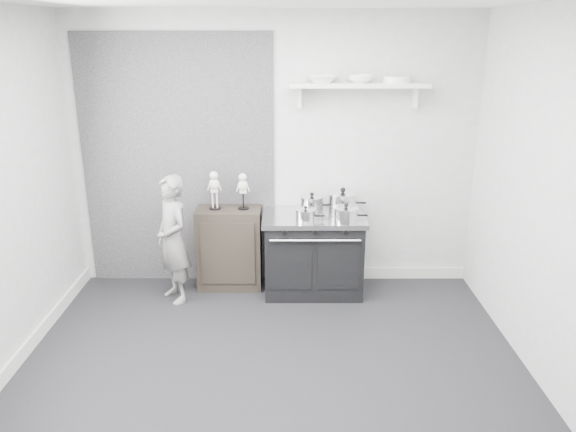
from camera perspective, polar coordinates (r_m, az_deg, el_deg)
The scene contains 15 objects.
ground at distance 4.45m, azimuth -1.81°, elevation -15.93°, with size 4.00×4.00×0.00m, color black.
room_shell at distance 3.93m, azimuth -3.29°, elevation 5.59°, with size 4.02×3.62×2.71m.
wall_shelf at distance 5.42m, azimuth 7.20°, elevation 12.96°, with size 1.30×0.26×0.24m.
stove at distance 5.57m, azimuth 2.59°, elevation -3.85°, with size 1.00×0.62×0.80m.
side_cabinet at distance 5.71m, azimuth -5.94°, elevation -3.23°, with size 0.64×0.37×0.83m, color black.
child at distance 5.43m, azimuth -11.62°, elevation -2.34°, with size 0.45×0.30×1.24m, color slate.
pot_back_left at distance 5.52m, azimuth 2.44°, elevation 1.22°, with size 0.32×0.23×0.20m.
pot_back_right at distance 5.54m, azimuth 5.56°, elevation 1.43°, with size 0.38×0.29×0.25m.
pot_front_right at distance 5.26m, azimuth 5.90°, elevation 0.15°, with size 0.32×0.23×0.18m.
pot_front_center at distance 5.27m, azimuth 1.81°, elevation 0.11°, with size 0.28×0.19×0.15m.
skeleton_full at distance 5.53m, azimuth -7.50°, elevation 2.89°, with size 0.12×0.08×0.44m, color silver, non-canonical shape.
skeleton_torso at distance 5.50m, azimuth -4.60°, elevation 2.80°, with size 0.12×0.07×0.42m, color silver, non-canonical shape.
bowl_large at distance 5.37m, azimuth 3.45°, elevation 13.74°, with size 0.29×0.29×0.07m, color white.
bowl_small at distance 5.40m, azimuth 7.35°, elevation 13.67°, with size 0.23×0.23×0.07m, color white.
plate_stack at distance 5.46m, azimuth 11.00°, elevation 13.46°, with size 0.26×0.26×0.06m, color white.
Camera 1 is at (0.13, -3.67, 2.50)m, focal length 35.00 mm.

